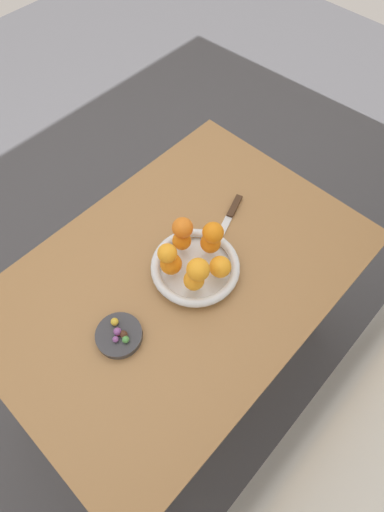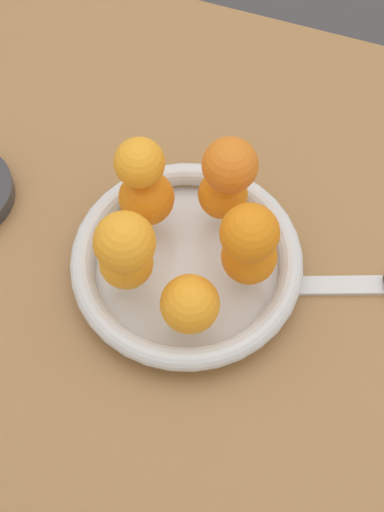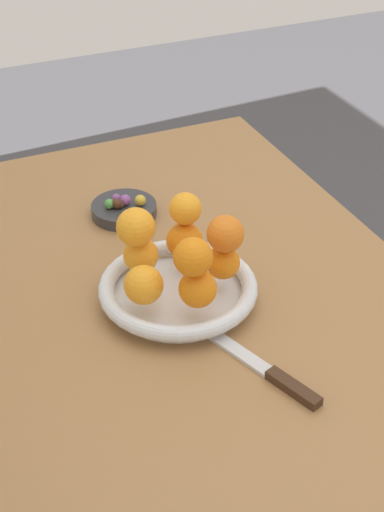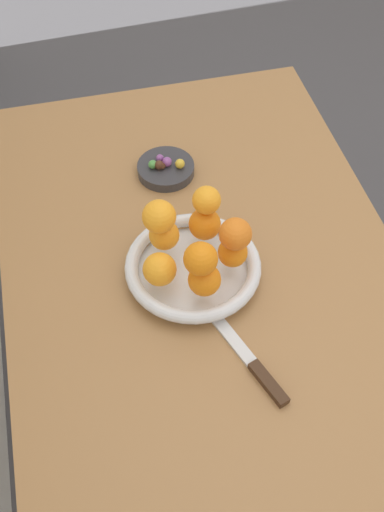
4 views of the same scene
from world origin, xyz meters
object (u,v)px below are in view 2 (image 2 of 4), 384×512
Objects in this scene: orange_1 at (146,198)px; orange_6 at (124,242)px; orange_0 at (223,194)px; orange_7 at (139,163)px; orange_3 at (190,304)px; dining_table at (165,279)px; knife at (369,286)px; orange_4 at (249,256)px; fruit_bowl at (187,263)px; orange_2 at (126,262)px; orange_8 at (250,233)px; orange_5 at (230,165)px.

orange_1 is 0.99× the size of orange_6.
orange_0 is 1.03× the size of orange_7.
orange_3 is 1.15× the size of orange_7.
orange_0 reaches higher than dining_table.
orange_7 is at bearing 1.28° from knife.
orange_4 is at bearing 18.05° from knife.
dining_table is at bearing -33.70° from fruit_bowl.
knife is at bearing 172.67° from orange_0.
orange_3 is 0.24× the size of knife.
knife is at bearing -158.03° from orange_6.
orange_1 is 1.15× the size of orange_7.
fruit_bowl is 4.15× the size of orange_6.
orange_2 is at bearing 95.15° from orange_1.
orange_8 reaches higher than orange_4.
fruit_bowl is at bearing -68.29° from orange_3.
dining_table is 0.17m from orange_0.
orange_6 is 1.16× the size of orange_7.
fruit_bowl is at bearing 147.59° from orange_7.
fruit_bowl is at bearing 13.33° from knife.
orange_3 is (-0.01, 0.14, 0.00)m from orange_0.
orange_1 is at bearing -32.29° from fruit_bowl.
fruit_bowl is at bearing 147.71° from orange_1.
orange_6 is 0.29m from knife.
orange_5 reaches higher than orange_0.
orange_4 is (-0.04, -0.07, -0.00)m from orange_3.
orange_6 is at bearing 62.54° from orange_0.
orange_8 is 0.24× the size of knife.
orange_3 reaches higher than orange_2.
orange_7 is (0.02, -0.09, -0.00)m from orange_6.
orange_8 is (-0.11, -0.05, 0.00)m from orange_6.
orange_2 is 0.94× the size of orange_3.
orange_8 is (-0.12, -0.04, 0.06)m from orange_2.
orange_7 is at bearing -33.56° from orange_1.
orange_5 is 0.09m from orange_7.
orange_1 and orange_3 have the same top height.
dining_table is 0.23m from orange_6.
fruit_bowl is at bearing -2.46° from orange_8.
orange_4 is (-0.11, 0.02, 0.16)m from dining_table.
orange_8 is at bearing -121.20° from orange_3.
orange_3 is 0.99× the size of orange_6.
fruit_bowl is at bearing -131.44° from orange_6.
orange_7 is 0.14m from orange_8.
orange_0 is 0.08m from orange_1.
orange_1 is 0.26m from knife.
orange_6 is 1.04× the size of orange_8.
orange_7 is (0.13, -0.04, 0.06)m from orange_4.
orange_1 reaches higher than orange_4.
orange_7 is (0.01, -0.00, 0.06)m from orange_1.
knife is (-0.13, -0.05, -0.12)m from orange_8.
orange_0 is at bearing -141.35° from dining_table.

